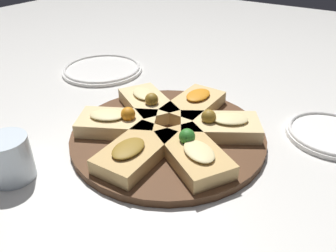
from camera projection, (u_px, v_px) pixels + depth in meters
The scene contains 11 objects.
ground_plane at pixel (168, 138), 0.71m from camera, with size 3.00×3.00×0.00m, color silver.
serving_board at pixel (168, 135), 0.71m from camera, with size 0.41×0.41×0.02m, color #51331E.
focaccia_slice_0 at pixel (193, 153), 0.61m from camera, with size 0.19×0.16×0.05m.
focaccia_slice_1 at pixel (220, 126), 0.69m from camera, with size 0.19×0.16×0.05m.
focaccia_slice_2 at pixel (194, 105), 0.77m from camera, with size 0.09×0.17×0.04m.
focaccia_slice_3 at pixel (148, 103), 0.78m from camera, with size 0.19×0.16×0.05m.
focaccia_slice_4 at pixel (117, 122), 0.70m from camera, with size 0.19×0.16×0.05m.
focaccia_slice_5 at pixel (137, 152), 0.61m from camera, with size 0.09×0.17×0.04m.
plate_left at pixel (102, 69), 1.03m from camera, with size 0.25×0.25×0.02m.
plate_right at pixel (330, 134), 0.71m from camera, with size 0.19×0.19×0.02m.
water_glass at pixel (9, 158), 0.58m from camera, with size 0.08×0.08×0.08m, color silver.
Camera 1 is at (0.33, -0.49, 0.40)m, focal length 35.00 mm.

